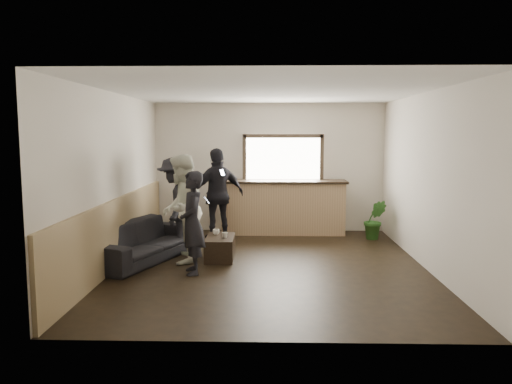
{
  "coord_description": "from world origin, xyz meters",
  "views": [
    {
      "loc": [
        -0.0,
        -7.94,
        2.15
      ],
      "look_at": [
        -0.22,
        0.4,
        1.16
      ],
      "focal_mm": 35.0,
      "sensor_mm": 36.0,
      "label": 1
    }
  ],
  "objects_px": {
    "sofa": "(142,241)",
    "person_a": "(192,223)",
    "person_d": "(218,195)",
    "cup_b": "(225,235)",
    "bar_counter": "(283,204)",
    "coffee_table": "(220,248)",
    "potted_plant": "(375,220)",
    "cup_a": "(216,232)",
    "person_c": "(176,204)",
    "person_b": "(182,209)"
  },
  "relations": [
    {
      "from": "cup_a",
      "to": "potted_plant",
      "type": "bearing_deg",
      "value": 25.21
    },
    {
      "from": "person_a",
      "to": "potted_plant",
      "type": "bearing_deg",
      "value": 112.59
    },
    {
      "from": "sofa",
      "to": "potted_plant",
      "type": "xyz_separation_m",
      "value": [
        4.3,
        1.8,
        0.08
      ]
    },
    {
      "from": "cup_a",
      "to": "person_b",
      "type": "height_order",
      "value": "person_b"
    },
    {
      "from": "sofa",
      "to": "coffee_table",
      "type": "distance_m",
      "value": 1.33
    },
    {
      "from": "sofa",
      "to": "cup_a",
      "type": "relative_size",
      "value": 18.92
    },
    {
      "from": "cup_b",
      "to": "potted_plant",
      "type": "distance_m",
      "value": 3.37
    },
    {
      "from": "bar_counter",
      "to": "person_a",
      "type": "relative_size",
      "value": 1.71
    },
    {
      "from": "cup_a",
      "to": "person_a",
      "type": "relative_size",
      "value": 0.08
    },
    {
      "from": "cup_b",
      "to": "person_b",
      "type": "bearing_deg",
      "value": -166.67
    },
    {
      "from": "cup_b",
      "to": "person_a",
      "type": "xyz_separation_m",
      "value": [
        -0.42,
        -0.85,
        0.36
      ]
    },
    {
      "from": "person_b",
      "to": "person_d",
      "type": "height_order",
      "value": "person_d"
    },
    {
      "from": "sofa",
      "to": "cup_b",
      "type": "relative_size",
      "value": 22.16
    },
    {
      "from": "sofa",
      "to": "cup_b",
      "type": "distance_m",
      "value": 1.4
    },
    {
      "from": "person_a",
      "to": "person_d",
      "type": "distance_m",
      "value": 2.39
    },
    {
      "from": "cup_b",
      "to": "person_a",
      "type": "relative_size",
      "value": 0.06
    },
    {
      "from": "person_b",
      "to": "person_a",
      "type": "bearing_deg",
      "value": 21.87
    },
    {
      "from": "person_c",
      "to": "person_d",
      "type": "xyz_separation_m",
      "value": [
        0.68,
        0.92,
        0.06
      ]
    },
    {
      "from": "sofa",
      "to": "person_a",
      "type": "relative_size",
      "value": 1.42
    },
    {
      "from": "coffee_table",
      "to": "cup_b",
      "type": "height_order",
      "value": "cup_b"
    },
    {
      "from": "coffee_table",
      "to": "person_a",
      "type": "bearing_deg",
      "value": -109.52
    },
    {
      "from": "bar_counter",
      "to": "coffee_table",
      "type": "distance_m",
      "value": 2.55
    },
    {
      "from": "person_b",
      "to": "coffee_table",
      "type": "bearing_deg",
      "value": 111.48
    },
    {
      "from": "bar_counter",
      "to": "cup_b",
      "type": "distance_m",
      "value": 2.55
    },
    {
      "from": "cup_b",
      "to": "person_a",
      "type": "height_order",
      "value": "person_a"
    },
    {
      "from": "cup_a",
      "to": "bar_counter",
      "type": "bearing_deg",
      "value": 58.97
    },
    {
      "from": "person_d",
      "to": "bar_counter",
      "type": "bearing_deg",
      "value": -177.65
    },
    {
      "from": "bar_counter",
      "to": "person_c",
      "type": "xyz_separation_m",
      "value": [
        -2.0,
        -1.7,
        0.22
      ]
    },
    {
      "from": "coffee_table",
      "to": "potted_plant",
      "type": "xyz_separation_m",
      "value": [
        2.99,
        1.64,
        0.21
      ]
    },
    {
      "from": "coffee_table",
      "to": "person_c",
      "type": "bearing_deg",
      "value": 148.26
    },
    {
      "from": "bar_counter",
      "to": "person_d",
      "type": "xyz_separation_m",
      "value": [
        -1.32,
        -0.79,
        0.29
      ]
    },
    {
      "from": "sofa",
      "to": "person_a",
      "type": "xyz_separation_m",
      "value": [
        0.98,
        -0.77,
        0.46
      ]
    },
    {
      "from": "cup_b",
      "to": "person_b",
      "type": "xyz_separation_m",
      "value": [
        -0.7,
        -0.17,
        0.48
      ]
    },
    {
      "from": "person_c",
      "to": "person_a",
      "type": "bearing_deg",
      "value": 12.71
    },
    {
      "from": "person_d",
      "to": "person_a",
      "type": "bearing_deg",
      "value": 57.84
    },
    {
      "from": "person_c",
      "to": "bar_counter",
      "type": "bearing_deg",
      "value": 123.33
    },
    {
      "from": "sofa",
      "to": "bar_counter",
      "type": "bearing_deg",
      "value": -24.6
    },
    {
      "from": "bar_counter",
      "to": "coffee_table",
      "type": "bearing_deg",
      "value": -117.05
    },
    {
      "from": "sofa",
      "to": "cup_b",
      "type": "height_order",
      "value": "sofa"
    },
    {
      "from": "cup_b",
      "to": "person_c",
      "type": "height_order",
      "value": "person_c"
    },
    {
      "from": "potted_plant",
      "to": "bar_counter",
      "type": "bearing_deg",
      "value": 162.15
    },
    {
      "from": "bar_counter",
      "to": "potted_plant",
      "type": "bearing_deg",
      "value": -17.85
    },
    {
      "from": "potted_plant",
      "to": "person_d",
      "type": "height_order",
      "value": "person_d"
    },
    {
      "from": "bar_counter",
      "to": "potted_plant",
      "type": "relative_size",
      "value": 3.34
    },
    {
      "from": "cup_a",
      "to": "sofa",
      "type": "bearing_deg",
      "value": -164.09
    },
    {
      "from": "bar_counter",
      "to": "cup_b",
      "type": "relative_size",
      "value": 26.57
    },
    {
      "from": "potted_plant",
      "to": "person_c",
      "type": "bearing_deg",
      "value": -163.93
    },
    {
      "from": "sofa",
      "to": "person_b",
      "type": "relative_size",
      "value": 1.25
    },
    {
      "from": "coffee_table",
      "to": "person_c",
      "type": "distance_m",
      "value": 1.21
    },
    {
      "from": "coffee_table",
      "to": "potted_plant",
      "type": "height_order",
      "value": "potted_plant"
    }
  ]
}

